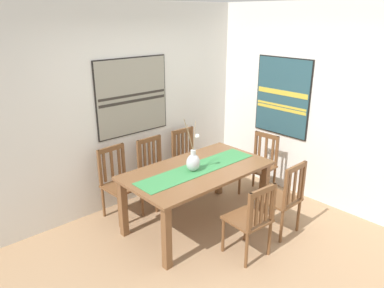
{
  "coord_description": "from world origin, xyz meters",
  "views": [
    {
      "loc": [
        -2.67,
        -2.3,
        2.53
      ],
      "look_at": [
        0.06,
        0.72,
        1.08
      ],
      "focal_mm": 34.2,
      "sensor_mm": 36.0,
      "label": 1
    }
  ],
  "objects_px": {
    "chair_2": "(155,170)",
    "painting_on_side_wall": "(283,97)",
    "chair_4": "(251,218)",
    "chair_1": "(119,182)",
    "painting_on_back_wall": "(132,97)",
    "chair_5": "(188,158)",
    "centerpiece_vase": "(193,161)",
    "chair_3": "(283,198)",
    "dining_table": "(198,177)",
    "chair_0": "(260,164)"
  },
  "relations": [
    {
      "from": "chair_4",
      "to": "painting_on_side_wall",
      "type": "bearing_deg",
      "value": 27.2
    },
    {
      "from": "chair_1",
      "to": "chair_5",
      "type": "xyz_separation_m",
      "value": [
        1.21,
        0.01,
        0.01
      ]
    },
    {
      "from": "chair_1",
      "to": "chair_4",
      "type": "bearing_deg",
      "value": -71.24
    },
    {
      "from": "chair_5",
      "to": "painting_on_back_wall",
      "type": "xyz_separation_m",
      "value": [
        -0.76,
        0.26,
        1.01
      ]
    },
    {
      "from": "centerpiece_vase",
      "to": "chair_3",
      "type": "bearing_deg",
      "value": -48.92
    },
    {
      "from": "dining_table",
      "to": "painting_on_side_wall",
      "type": "bearing_deg",
      "value": 0.33
    },
    {
      "from": "chair_1",
      "to": "chair_3",
      "type": "xyz_separation_m",
      "value": [
        1.22,
        -1.68,
        -0.0
      ]
    },
    {
      "from": "chair_4",
      "to": "chair_5",
      "type": "xyz_separation_m",
      "value": [
        0.62,
        1.73,
        0.01
      ]
    },
    {
      "from": "centerpiece_vase",
      "to": "chair_1",
      "type": "height_order",
      "value": "centerpiece_vase"
    },
    {
      "from": "dining_table",
      "to": "painting_on_back_wall",
      "type": "xyz_separation_m",
      "value": [
        -0.15,
        1.13,
        0.83
      ]
    },
    {
      "from": "chair_3",
      "to": "painting_on_back_wall",
      "type": "relative_size",
      "value": 0.85
    },
    {
      "from": "chair_1",
      "to": "painting_on_back_wall",
      "type": "distance_m",
      "value": 1.15
    },
    {
      "from": "chair_1",
      "to": "painting_on_back_wall",
      "type": "height_order",
      "value": "painting_on_back_wall"
    },
    {
      "from": "centerpiece_vase",
      "to": "chair_4",
      "type": "bearing_deg",
      "value": -85.54
    },
    {
      "from": "chair_4",
      "to": "painting_on_side_wall",
      "type": "height_order",
      "value": "painting_on_side_wall"
    },
    {
      "from": "dining_table",
      "to": "chair_3",
      "type": "bearing_deg",
      "value": -52.76
    },
    {
      "from": "painting_on_back_wall",
      "to": "chair_0",
      "type": "bearing_deg",
      "value": -38.12
    },
    {
      "from": "chair_0",
      "to": "chair_3",
      "type": "distance_m",
      "value": 1.06
    },
    {
      "from": "dining_table",
      "to": "chair_0",
      "type": "xyz_separation_m",
      "value": [
        1.26,
        0.02,
        -0.19
      ]
    },
    {
      "from": "painting_on_back_wall",
      "to": "painting_on_side_wall",
      "type": "xyz_separation_m",
      "value": [
        1.83,
        -1.12,
        -0.09
      ]
    },
    {
      "from": "chair_0",
      "to": "chair_1",
      "type": "xyz_separation_m",
      "value": [
        -1.86,
        0.84,
        0.01
      ]
    },
    {
      "from": "chair_3",
      "to": "chair_4",
      "type": "xyz_separation_m",
      "value": [
        -0.64,
        -0.04,
        -0.01
      ]
    },
    {
      "from": "chair_4",
      "to": "chair_1",
      "type": "bearing_deg",
      "value": 108.76
    },
    {
      "from": "chair_5",
      "to": "painting_on_back_wall",
      "type": "relative_size",
      "value": 0.84
    },
    {
      "from": "centerpiece_vase",
      "to": "chair_3",
      "type": "xyz_separation_m",
      "value": [
        0.71,
        -0.81,
        -0.41
      ]
    },
    {
      "from": "centerpiece_vase",
      "to": "painting_on_back_wall",
      "type": "bearing_deg",
      "value": 93.28
    },
    {
      "from": "chair_1",
      "to": "chair_5",
      "type": "bearing_deg",
      "value": 0.48
    },
    {
      "from": "chair_3",
      "to": "centerpiece_vase",
      "type": "bearing_deg",
      "value": 131.08
    },
    {
      "from": "chair_0",
      "to": "chair_4",
      "type": "xyz_separation_m",
      "value": [
        -1.28,
        -0.88,
        0.0
      ]
    },
    {
      "from": "chair_2",
      "to": "painting_on_back_wall",
      "type": "height_order",
      "value": "painting_on_back_wall"
    },
    {
      "from": "centerpiece_vase",
      "to": "chair_5",
      "type": "distance_m",
      "value": 1.19
    },
    {
      "from": "chair_3",
      "to": "chair_4",
      "type": "bearing_deg",
      "value": -176.38
    },
    {
      "from": "chair_2",
      "to": "painting_on_side_wall",
      "type": "xyz_separation_m",
      "value": [
        1.71,
        -0.82,
        0.92
      ]
    },
    {
      "from": "chair_3",
      "to": "chair_5",
      "type": "bearing_deg",
      "value": 90.58
    },
    {
      "from": "chair_2",
      "to": "chair_3",
      "type": "height_order",
      "value": "chair_3"
    },
    {
      "from": "chair_4",
      "to": "dining_table",
      "type": "bearing_deg",
      "value": 88.95
    },
    {
      "from": "centerpiece_vase",
      "to": "dining_table",
      "type": "bearing_deg",
      "value": 7.49
    },
    {
      "from": "chair_3",
      "to": "chair_4",
      "type": "distance_m",
      "value": 0.64
    },
    {
      "from": "dining_table",
      "to": "painting_on_side_wall",
      "type": "relative_size",
      "value": 1.59
    },
    {
      "from": "centerpiece_vase",
      "to": "chair_3",
      "type": "distance_m",
      "value": 1.15
    },
    {
      "from": "chair_3",
      "to": "painting_on_back_wall",
      "type": "distance_m",
      "value": 2.33
    },
    {
      "from": "chair_3",
      "to": "painting_on_side_wall",
      "type": "distance_m",
      "value": 1.63
    },
    {
      "from": "chair_1",
      "to": "painting_on_back_wall",
      "type": "xyz_separation_m",
      "value": [
        0.45,
        0.27,
        1.02
      ]
    },
    {
      "from": "chair_5",
      "to": "painting_on_side_wall",
      "type": "height_order",
      "value": "painting_on_side_wall"
    },
    {
      "from": "dining_table",
      "to": "chair_5",
      "type": "relative_size",
      "value": 1.97
    },
    {
      "from": "dining_table",
      "to": "chair_1",
      "type": "bearing_deg",
      "value": 125.08
    },
    {
      "from": "chair_0",
      "to": "dining_table",
      "type": "bearing_deg",
      "value": -179.22
    },
    {
      "from": "chair_1",
      "to": "chair_3",
      "type": "bearing_deg",
      "value": -53.84
    },
    {
      "from": "centerpiece_vase",
      "to": "chair_1",
      "type": "xyz_separation_m",
      "value": [
        -0.52,
        0.86,
        -0.41
      ]
    },
    {
      "from": "dining_table",
      "to": "chair_1",
      "type": "relative_size",
      "value": 1.93
    }
  ]
}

